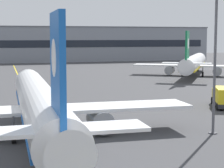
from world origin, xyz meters
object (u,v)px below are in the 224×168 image
object	(u,v)px
airliner_foreground	(39,104)
safety_cone_by_nose_gear	(27,109)
apron_lamp_post	(215,61)
airliner_background	(193,63)
service_truck_baggage_yellow	(223,97)

from	to	relation	value
airliner_foreground	safety_cone_by_nose_gear	size ratio (longest dim) A/B	75.44
airliner_foreground	apron_lamp_post	xyz separation A→B (m)	(17.55, -3.65, 4.19)
apron_lamp_post	safety_cone_by_nose_gear	xyz separation A→B (m)	(-17.52, 19.36, -7.30)
airliner_background	service_truck_baggage_yellow	xyz separation A→B (m)	(-18.15, -43.85, -1.80)
apron_lamp_post	service_truck_baggage_yellow	bearing A→B (deg)	55.03
airliner_background	apron_lamp_post	distance (m)	64.54
airliner_foreground	service_truck_baggage_yellow	size ratio (longest dim) A/B	5.23
airliner_background	apron_lamp_post	size ratio (longest dim) A/B	2.45
airliner_background	apron_lamp_post	world-z (taller)	apron_lamp_post
service_truck_baggage_yellow	airliner_foreground	bearing A→B (deg)	-159.10
apron_lamp_post	service_truck_baggage_yellow	distance (m)	18.28
airliner_foreground	airliner_background	bearing A→B (deg)	50.00
apron_lamp_post	safety_cone_by_nose_gear	world-z (taller)	apron_lamp_post
airliner_background	airliner_foreground	bearing A→B (deg)	-130.00
airliner_foreground	airliner_background	distance (m)	70.92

